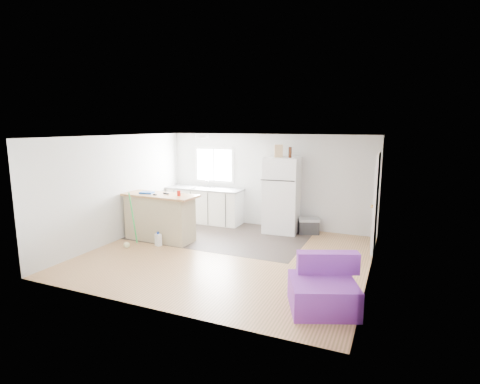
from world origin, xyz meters
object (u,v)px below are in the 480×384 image
Objects in this scene: red_cup at (179,193)px; blue_tray at (147,193)px; bottle_right at (290,152)px; cardboard_box at (279,151)px; cooler at (309,226)px; purple_seat at (323,290)px; refrigerator at (282,195)px; mop at (129,237)px; bottle_left at (290,152)px; cleaner_jug at (158,240)px; peninsula at (160,217)px; kitchen_cabinets at (205,205)px.

red_cup is 0.40× the size of blue_tray.
cardboard_box is at bearing -163.04° from bottle_right.
cooler is 0.50× the size of purple_seat.
cardboard_box reaches higher than refrigerator.
bottle_right is (-1.55, 3.57, 1.71)m from purple_seat.
mop is at bearing -138.54° from bottle_right.
bottle_left is (0.22, -0.11, 1.05)m from refrigerator.
cooler is at bearing 62.97° from cleaner_jug.
bottle_left reaches higher than refrigerator.
bottle_left is (2.05, 1.67, 0.85)m from red_cup.
peninsula is 3.42m from bottle_right.
purple_seat is 4.26m from bottle_right.
red_cup is at bearing -163.68° from cooler.
purple_seat is 3.90× the size of cardboard_box.
red_cup is 0.40× the size of cardboard_box.
peninsula is 7.09× the size of bottle_right.
cleaner_jug is at bearing -89.30° from kitchen_cabinets.
kitchen_cabinets is 8.50× the size of bottle_right.
refrigerator is 3.18× the size of cooler.
refrigerator is 1.08m from bottle_left.
red_cup reaches higher than purple_seat.
cooler is 4.88× the size of red_cup.
cardboard_box is (2.12, -0.15, 1.53)m from kitchen_cabinets.
cooler is at bearing 29.52° from blue_tray.
refrigerator is at bearing 38.93° from peninsula.
mop is 4.97× the size of bottle_right.
peninsula is at bearing 134.15° from purple_seat.
bottle_right is (2.38, -0.07, 1.50)m from kitchen_cabinets.
refrigerator reaches higher than red_cup.
kitchen_cabinets is 2.88m from cooler.
blue_tray is at bearing 135.95° from purple_seat.
peninsula reaches higher than purple_seat.
bottle_left is at bearing 65.13° from cleaner_jug.
kitchen_cabinets is 5.37m from purple_seat.
bottle_left is (2.58, 1.66, 1.44)m from peninsula.
kitchen_cabinets is 3.63× the size of cooler.
bottle_right is at bearing 67.12° from cleaner_jug.
cardboard_box is (2.60, 1.72, 0.92)m from blue_tray.
kitchen_cabinets is at bearing 101.36° from red_cup.
kitchen_cabinets is 1.14× the size of refrigerator.
kitchen_cabinets is 2.85m from bottle_left.
bottle_left reaches higher than blue_tray.
peninsula is at bearing -145.11° from bottle_right.
cooler is 0.47× the size of mop.
bottle_left reaches higher than purple_seat.
red_cup is at bearing 1.29° from blue_tray.
purple_seat is at bearing 4.32° from cleaner_jug.
blue_tray is at bearing -147.81° from bottle_right.
bottle_right reaches higher than purple_seat.
cleaner_jug is 1.05× the size of blue_tray.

